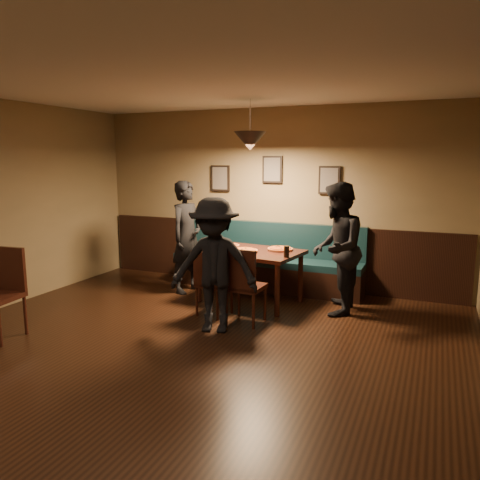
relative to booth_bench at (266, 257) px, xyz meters
The scene contains 23 objects.
floor 3.24m from the booth_bench, 90.00° to the right, with size 7.00×7.00×0.00m, color black.
ceiling 3.94m from the booth_bench, 90.00° to the right, with size 7.00×7.00×0.00m, color silver.
wall_back 0.95m from the booth_bench, 90.00° to the left, with size 6.00×6.00×0.00m, color #8C704F.
wainscot 0.27m from the booth_bench, 90.00° to the left, with size 5.88×0.06×1.00m, color black.
booth_bench is the anchor object (origin of this frame).
picture_left 1.52m from the booth_bench, 163.30° to the left, with size 0.32×0.04×0.42m, color black.
picture_center 1.38m from the booth_bench, 90.00° to the left, with size 0.32×0.04×0.42m, color black.
picture_right 1.52m from the booth_bench, 16.70° to the left, with size 0.32×0.04×0.42m, color black.
pendant_lamp 1.90m from the booth_bench, 87.88° to the right, with size 0.44×0.44×0.25m, color black.
dining_table 0.75m from the booth_bench, 87.88° to the right, with size 1.40×0.90×0.75m, color black.
chair_near_left 1.45m from the booth_bench, 97.57° to the right, with size 0.38×0.38×0.86m, color black, non-canonical shape.
chair_near_right 1.59m from the booth_bench, 78.98° to the right, with size 0.42×0.42×0.96m, color black, non-canonical shape.
diner_left 1.26m from the booth_bench, 149.60° to the right, with size 0.62×0.41×1.69m, color black.
diner_right 1.49m from the booth_bench, 30.80° to the right, with size 0.84×0.65×1.72m, color black.
diner_front 1.99m from the booth_bench, 87.93° to the right, with size 1.02×0.59×1.58m, color black.
pizza_a 0.76m from the booth_bench, 120.50° to the right, with size 0.33×0.33×0.04m, color orange.
pizza_b 0.95m from the booth_bench, 89.59° to the right, with size 0.38×0.38×0.04m, color #C68B25.
pizza_c 0.76m from the booth_bench, 53.89° to the right, with size 0.35×0.35×0.04m, color orange.
soda_glass 1.23m from the booth_bench, 57.15° to the right, with size 0.07×0.07×0.15m, color black.
tabasco_bottle 0.98m from the booth_bench, 53.18° to the right, with size 0.03×0.03×0.11m, color #A40513.
napkin_a 0.76m from the booth_bench, 135.14° to the right, with size 0.16×0.16×0.01m, color #1F7734.
napkin_b 1.14m from the booth_bench, 118.72° to the right, with size 0.13×0.13×0.01m, color #1C6B2A.
cutlery_set 1.13m from the booth_bench, 89.92° to the right, with size 0.02×0.18×0.00m, color silver.
Camera 1 is at (2.42, -3.54, 2.01)m, focal length 35.13 mm.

